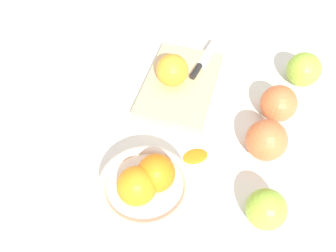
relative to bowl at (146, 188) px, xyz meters
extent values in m
plane|color=silver|center=(0.14, -0.12, -0.04)|extent=(2.40, 2.40, 0.00)
cylinder|color=beige|center=(0.00, 0.00, -0.02)|extent=(0.16, 0.16, 0.05)
torus|color=beige|center=(0.00, 0.00, 0.01)|extent=(0.17, 0.17, 0.02)
sphere|color=orange|center=(0.02, -0.02, 0.02)|extent=(0.07, 0.07, 0.07)
sphere|color=orange|center=(-0.01, 0.01, 0.03)|extent=(0.07, 0.07, 0.07)
cube|color=#DBB77F|center=(0.29, -0.04, -0.03)|extent=(0.27, 0.20, 0.02)
sphere|color=orange|center=(0.29, -0.02, 0.02)|extent=(0.07, 0.07, 0.07)
cube|color=silver|center=(0.39, -0.10, -0.02)|extent=(0.11, 0.06, 0.00)
cylinder|color=black|center=(0.32, -0.07, -0.01)|extent=(0.05, 0.03, 0.01)
sphere|color=#CC6638|center=(0.13, -0.22, 0.00)|extent=(0.08, 0.08, 0.08)
sphere|color=#CC6638|center=(0.23, -0.25, 0.00)|extent=(0.08, 0.08, 0.08)
sphere|color=#8EB738|center=(0.34, -0.32, 0.00)|extent=(0.08, 0.08, 0.08)
sphere|color=#8EB738|center=(-0.02, -0.21, -0.01)|extent=(0.07, 0.07, 0.07)
ellipsoid|color=orange|center=(0.10, -0.08, -0.04)|extent=(0.05, 0.06, 0.01)
camera|label=1|loc=(-0.32, -0.07, 0.58)|focal=40.20mm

